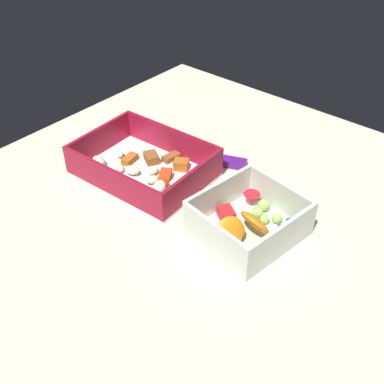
# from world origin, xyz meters

# --- Properties ---
(table_surface) EXTENTS (0.80, 0.80, 0.02)m
(table_surface) POSITION_xyz_m (0.00, 0.00, 0.01)
(table_surface) COLOR beige
(table_surface) RESTS_ON ground
(pasta_container) EXTENTS (0.23, 0.17, 0.06)m
(pasta_container) POSITION_xyz_m (-0.13, -0.01, 0.04)
(pasta_container) COLOR white
(pasta_container) RESTS_ON table_surface
(fruit_bowl) EXTENTS (0.15, 0.16, 0.06)m
(fruit_bowl) POSITION_xyz_m (0.09, -0.01, 0.04)
(fruit_bowl) COLOR silver
(fruit_bowl) RESTS_ON table_surface
(candy_bar) EXTENTS (0.07, 0.05, 0.01)m
(candy_bar) POSITION_xyz_m (-0.04, 0.11, 0.03)
(candy_bar) COLOR #51197A
(candy_bar) RESTS_ON table_surface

